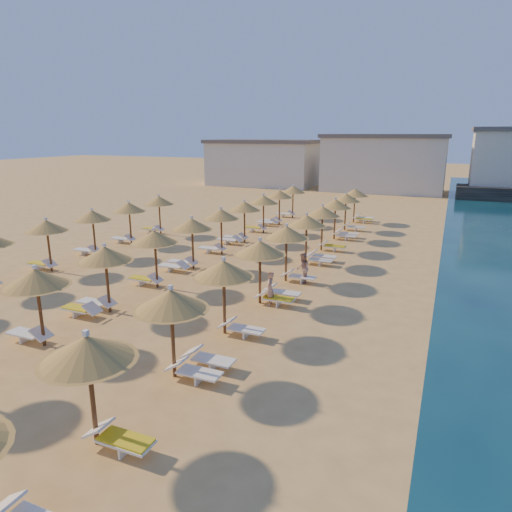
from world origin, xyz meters
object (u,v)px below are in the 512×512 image
at_px(parasol_row_east, 286,233).
at_px(beachgoer_b, 303,268).
at_px(beachgoer_a, 270,289).
at_px(parasol_row_west, 192,225).

bearing_deg(parasol_row_east, beachgoer_b, -0.77).
distance_m(parasol_row_east, beachgoer_b, 1.96).
relative_size(beachgoer_a, beachgoer_b, 0.98).
relative_size(parasol_row_east, parasol_row_west, 1.00).
height_order(beachgoer_a, beachgoer_b, beachgoer_b).
xyz_separation_m(beachgoer_a, beachgoer_b, (0.41, 3.54, 0.02)).
bearing_deg(beachgoer_a, parasol_row_east, 179.37).
relative_size(parasol_row_east, beachgoer_a, 24.37).
bearing_deg(parasol_row_west, beachgoer_a, -30.62).
height_order(parasol_row_east, beachgoer_b, parasol_row_east).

